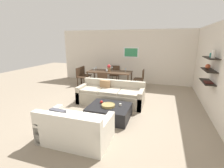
{
  "coord_description": "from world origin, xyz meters",
  "views": [
    {
      "loc": [
        1.6,
        -4.86,
        2.18
      ],
      "look_at": [
        -0.01,
        0.2,
        0.75
      ],
      "focal_mm": 26.07,
      "sensor_mm": 36.0,
      "label": 1
    }
  ],
  "objects_px": {
    "dining_chair_left_far": "(84,74)",
    "wine_glass_left_far": "(96,68)",
    "apple_on_coffee_table": "(101,102)",
    "centerpiece_vase": "(109,68)",
    "dining_chair_right_far": "(141,78)",
    "dining_table": "(110,73)",
    "dining_chair_foot": "(103,81)",
    "coffee_table": "(109,112)",
    "wine_glass_left_near": "(94,69)",
    "sofa_beige": "(111,95)",
    "wine_glass_head": "(112,68)",
    "decorative_bowl": "(108,105)",
    "candle_jar": "(120,105)",
    "wine_glass_foot": "(107,70)",
    "wine_glass_right_far": "(126,69)",
    "dining_chair_head": "(115,73)",
    "dining_chair_left_near": "(81,75)",
    "loveseat_white": "(75,129)"
  },
  "relations": [
    {
      "from": "dining_chair_foot",
      "to": "wine_glass_right_far",
      "type": "height_order",
      "value": "wine_glass_right_far"
    },
    {
      "from": "dining_table",
      "to": "dining_chair_foot",
      "type": "relative_size",
      "value": 2.36
    },
    {
      "from": "dining_table",
      "to": "dining_chair_left_far",
      "type": "xyz_separation_m",
      "value": [
        -1.45,
        0.21,
        -0.18
      ]
    },
    {
      "from": "dining_chair_left_far",
      "to": "candle_jar",
      "type": "bearing_deg",
      "value": -49.52
    },
    {
      "from": "wine_glass_right_far",
      "to": "centerpiece_vase",
      "type": "relative_size",
      "value": 0.55
    },
    {
      "from": "dining_chair_right_far",
      "to": "wine_glass_left_near",
      "type": "xyz_separation_m",
      "value": [
        -2.19,
        -0.32,
        0.35
      ]
    },
    {
      "from": "wine_glass_head",
      "to": "coffee_table",
      "type": "bearing_deg",
      "value": -73.69
    },
    {
      "from": "wine_glass_head",
      "to": "candle_jar",
      "type": "bearing_deg",
      "value": -68.81
    },
    {
      "from": "wine_glass_right_far",
      "to": "wine_glass_left_far",
      "type": "relative_size",
      "value": 1.11
    },
    {
      "from": "dining_chair_left_far",
      "to": "wine_glass_left_far",
      "type": "relative_size",
      "value": 5.33
    },
    {
      "from": "dining_chair_left_far",
      "to": "centerpiece_vase",
      "type": "distance_m",
      "value": 1.5
    },
    {
      "from": "loveseat_white",
      "to": "dining_chair_head",
      "type": "bearing_deg",
      "value": 97.27
    },
    {
      "from": "wine_glass_head",
      "to": "wine_glass_right_far",
      "type": "xyz_separation_m",
      "value": [
        0.75,
        -0.29,
        0.01
      ]
    },
    {
      "from": "dining_chair_left_far",
      "to": "dining_chair_right_far",
      "type": "bearing_deg",
      "value": 0.0
    },
    {
      "from": "sofa_beige",
      "to": "wine_glass_foot",
      "type": "bearing_deg",
      "value": 113.87
    },
    {
      "from": "wine_glass_head",
      "to": "wine_glass_foot",
      "type": "relative_size",
      "value": 0.95
    },
    {
      "from": "candle_jar",
      "to": "wine_glass_left_far",
      "type": "relative_size",
      "value": 0.42
    },
    {
      "from": "decorative_bowl",
      "to": "wine_glass_left_near",
      "type": "height_order",
      "value": "wine_glass_left_near"
    },
    {
      "from": "wine_glass_left_near",
      "to": "sofa_beige",
      "type": "bearing_deg",
      "value": -52.55
    },
    {
      "from": "dining_table",
      "to": "wine_glass_foot",
      "type": "height_order",
      "value": "wine_glass_foot"
    },
    {
      "from": "wine_glass_right_far",
      "to": "centerpiece_vase",
      "type": "height_order",
      "value": "centerpiece_vase"
    },
    {
      "from": "coffee_table",
      "to": "decorative_bowl",
      "type": "distance_m",
      "value": 0.23
    },
    {
      "from": "dining_chair_foot",
      "to": "wine_glass_head",
      "type": "bearing_deg",
      "value": 90.0
    },
    {
      "from": "candle_jar",
      "to": "decorative_bowl",
      "type": "bearing_deg",
      "value": -154.57
    },
    {
      "from": "apple_on_coffee_table",
      "to": "dining_chair_right_far",
      "type": "bearing_deg",
      "value": 78.18
    },
    {
      "from": "dining_table",
      "to": "centerpiece_vase",
      "type": "xyz_separation_m",
      "value": [
        -0.03,
        -0.03,
        0.24
      ]
    },
    {
      "from": "coffee_table",
      "to": "dining_chair_right_far",
      "type": "bearing_deg",
      "value": 83.16
    },
    {
      "from": "wine_glass_foot",
      "to": "centerpiece_vase",
      "type": "distance_m",
      "value": 0.37
    },
    {
      "from": "dining_chair_left_far",
      "to": "dining_chair_foot",
      "type": "bearing_deg",
      "value": -36.64
    },
    {
      "from": "dining_chair_left_far",
      "to": "wine_glass_foot",
      "type": "distance_m",
      "value": 1.61
    },
    {
      "from": "sofa_beige",
      "to": "coffee_table",
      "type": "distance_m",
      "value": 1.18
    },
    {
      "from": "dining_chair_foot",
      "to": "wine_glass_head",
      "type": "relative_size",
      "value": 5.31
    },
    {
      "from": "candle_jar",
      "to": "dining_chair_head",
      "type": "height_order",
      "value": "dining_chair_head"
    },
    {
      "from": "wine_glass_left_near",
      "to": "decorative_bowl",
      "type": "bearing_deg",
      "value": -60.12
    },
    {
      "from": "dining_chair_foot",
      "to": "wine_glass_left_far",
      "type": "height_order",
      "value": "wine_glass_left_far"
    },
    {
      "from": "wine_glass_foot",
      "to": "wine_glass_right_far",
      "type": "height_order",
      "value": "wine_glass_right_far"
    },
    {
      "from": "dining_table",
      "to": "coffee_table",
      "type": "bearing_deg",
      "value": -71.75
    },
    {
      "from": "sofa_beige",
      "to": "decorative_bowl",
      "type": "height_order",
      "value": "sofa_beige"
    },
    {
      "from": "apple_on_coffee_table",
      "to": "centerpiece_vase",
      "type": "bearing_deg",
      "value": 104.71
    },
    {
      "from": "dining_chair_left_near",
      "to": "wine_glass_left_near",
      "type": "distance_m",
      "value": 0.79
    },
    {
      "from": "dining_chair_foot",
      "to": "dining_chair_right_far",
      "type": "xyz_separation_m",
      "value": [
        1.45,
        1.08,
        0.0
      ]
    },
    {
      "from": "wine_glass_left_near",
      "to": "wine_glass_right_far",
      "type": "bearing_deg",
      "value": 8.68
    },
    {
      "from": "decorative_bowl",
      "to": "dining_chair_right_far",
      "type": "bearing_deg",
      "value": 83.04
    },
    {
      "from": "apple_on_coffee_table",
      "to": "wine_glass_left_near",
      "type": "distance_m",
      "value": 3.33
    },
    {
      "from": "dining_table",
      "to": "dining_chair_foot",
      "type": "xyz_separation_m",
      "value": [
        0.0,
        -0.87,
        -0.18
      ]
    },
    {
      "from": "sofa_beige",
      "to": "dining_chair_foot",
      "type": "height_order",
      "value": "dining_chair_foot"
    },
    {
      "from": "loveseat_white",
      "to": "apple_on_coffee_table",
      "type": "height_order",
      "value": "loveseat_white"
    },
    {
      "from": "coffee_table",
      "to": "dining_chair_left_far",
      "type": "bearing_deg",
      "value": 126.45
    },
    {
      "from": "apple_on_coffee_table",
      "to": "dining_chair_foot",
      "type": "height_order",
      "value": "dining_chair_foot"
    },
    {
      "from": "dining_chair_right_far",
      "to": "wine_glass_foot",
      "type": "relative_size",
      "value": 5.07
    }
  ]
}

